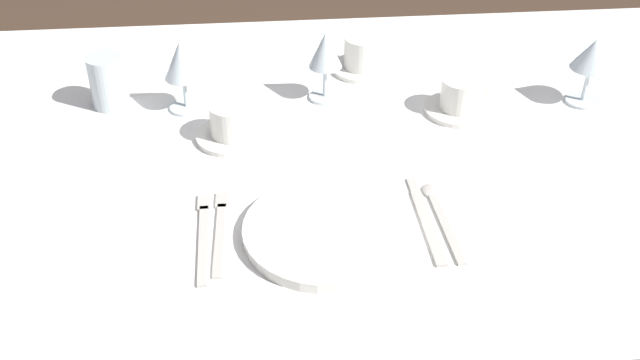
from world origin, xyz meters
The scene contains 16 objects.
dining_table centered at (0.00, 0.00, 0.66)m, with size 1.80×1.11×0.74m.
dinner_plate centered at (-0.04, -0.27, 0.75)m, with size 0.26×0.26×0.02m, color white.
fork_outer centered at (-0.20, -0.24, 0.74)m, with size 0.02×0.21×0.00m.
fork_inner centered at (-0.23, -0.25, 0.74)m, with size 0.02×0.22×0.00m.
dinner_knife centered at (0.12, -0.25, 0.74)m, with size 0.02×0.22×0.00m.
spoon_soup centered at (0.15, -0.23, 0.74)m, with size 0.03×0.21×0.01m.
saucer_left centered at (0.26, 0.09, 0.74)m, with size 0.14×0.14×0.01m, color white.
coffee_cup_left centered at (0.26, 0.09, 0.78)m, with size 0.10×0.08×0.06m.
saucer_right centered at (-0.19, 0.03, 0.74)m, with size 0.14×0.14×0.01m, color white.
coffee_cup_right centered at (-0.18, 0.03, 0.78)m, with size 0.10×0.08×0.06m.
saucer_far centered at (0.09, 0.28, 0.74)m, with size 0.14×0.14×0.01m, color white.
coffee_cup_far centered at (0.10, 0.28, 0.78)m, with size 0.11×0.09×0.07m.
wine_glass_centre centered at (0.00, 0.16, 0.84)m, with size 0.07×0.07×0.14m.
wine_glass_left centered at (0.52, 0.10, 0.84)m, with size 0.08×0.08×0.14m.
wine_glass_right centered at (-0.28, 0.15, 0.84)m, with size 0.07×0.07×0.15m.
drink_tumbler centered at (-0.43, 0.17, 0.79)m, with size 0.07×0.07×0.11m.
Camera 1 is at (-0.13, -1.15, 1.49)m, focal length 41.56 mm.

